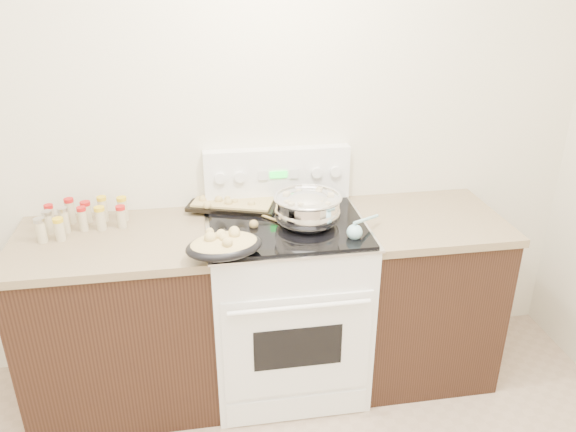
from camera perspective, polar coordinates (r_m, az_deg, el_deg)
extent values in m
cube|color=silver|center=(2.89, -8.29, 9.19)|extent=(4.00, 0.05, 2.70)
cube|color=black|center=(2.99, -16.40, -10.43)|extent=(0.90, 0.64, 0.88)
cube|color=brown|center=(2.76, -17.52, -2.53)|extent=(0.93, 0.67, 0.04)
cube|color=black|center=(3.16, 13.14, -7.94)|extent=(0.70, 0.64, 0.88)
cube|color=brown|center=(2.94, 13.98, -0.34)|extent=(0.73, 0.67, 0.04)
cube|color=white|center=(2.96, -0.16, -9.16)|extent=(0.76, 0.66, 0.92)
cube|color=white|center=(2.69, 1.01, -13.16)|extent=(0.70, 0.01, 0.55)
cube|color=black|center=(2.69, 1.03, -13.25)|extent=(0.42, 0.01, 0.22)
cylinder|color=white|center=(2.52, 1.21, -9.28)|extent=(0.65, 0.02, 0.02)
cube|color=white|center=(2.94, 0.94, -18.93)|extent=(0.70, 0.01, 0.14)
cube|color=silver|center=(2.73, -0.17, -0.98)|extent=(0.78, 0.68, 0.01)
cube|color=black|center=(2.72, -0.17, -0.76)|extent=(0.74, 0.64, 0.01)
cube|color=white|center=(2.94, -1.09, 4.26)|extent=(0.76, 0.07, 0.28)
cylinder|color=white|center=(2.86, -6.92, 3.83)|extent=(0.06, 0.02, 0.06)
cylinder|color=white|center=(2.87, -4.92, 3.96)|extent=(0.06, 0.02, 0.06)
cylinder|color=white|center=(2.92, 2.94, 4.41)|extent=(0.06, 0.02, 0.06)
cylinder|color=white|center=(2.94, 4.85, 4.51)|extent=(0.06, 0.02, 0.06)
cube|color=#19E533|center=(2.89, -0.97, 4.22)|extent=(0.09, 0.00, 0.04)
cube|color=silver|center=(2.88, -2.54, 4.12)|extent=(0.05, 0.00, 0.05)
cube|color=silver|center=(2.90, 0.60, 4.31)|extent=(0.05, 0.00, 0.05)
ellipsoid|color=silver|center=(2.68, 2.00, 0.43)|extent=(0.41, 0.41, 0.19)
cylinder|color=silver|center=(2.70, 1.98, -0.68)|extent=(0.17, 0.17, 0.01)
torus|color=silver|center=(2.65, 2.02, 1.93)|extent=(0.33, 0.33, 0.02)
cylinder|color=silver|center=(2.67, 2.00, 0.83)|extent=(0.30, 0.30, 0.11)
cylinder|color=brown|center=(2.65, 2.02, 1.69)|extent=(0.29, 0.29, 0.00)
cube|color=#BFB38D|center=(2.69, -0.15, 2.15)|extent=(0.04, 0.04, 0.03)
cube|color=#BFB38D|center=(2.71, 2.00, 2.30)|extent=(0.03, 0.03, 0.02)
cube|color=#BFB38D|center=(2.71, -0.03, 2.31)|extent=(0.02, 0.02, 0.02)
cube|color=#BFB38D|center=(2.60, -0.13, 1.38)|extent=(0.03, 0.03, 0.02)
cube|color=#BFB38D|center=(2.75, 3.20, 2.66)|extent=(0.04, 0.04, 0.02)
cube|color=#BFB38D|center=(2.73, 1.09, 2.49)|extent=(0.03, 0.03, 0.02)
cube|color=#BFB38D|center=(2.63, 0.86, 1.59)|extent=(0.04, 0.04, 0.02)
cube|color=#BFB38D|center=(2.68, 1.34, 2.11)|extent=(0.04, 0.04, 0.02)
cube|color=#BFB38D|center=(2.61, 3.22, 1.40)|extent=(0.03, 0.03, 0.02)
cube|color=#BFB38D|center=(2.58, 1.32, 1.11)|extent=(0.03, 0.03, 0.02)
cube|color=#BFB38D|center=(2.59, 4.08, 1.21)|extent=(0.03, 0.03, 0.02)
cube|color=#BFB38D|center=(2.62, 0.93, 1.55)|extent=(0.04, 0.04, 0.03)
cube|color=#BFB38D|center=(2.61, 3.33, 1.38)|extent=(0.03, 0.03, 0.02)
cube|color=#BFB38D|center=(2.72, 3.13, 2.42)|extent=(0.03, 0.03, 0.02)
cube|color=#BFB38D|center=(2.69, 4.39, 2.05)|extent=(0.03, 0.03, 0.02)
cube|color=#BFB38D|center=(2.58, 0.34, 1.15)|extent=(0.03, 0.03, 0.02)
ellipsoid|color=black|center=(2.42, -6.50, -3.07)|extent=(0.37, 0.29, 0.08)
ellipsoid|color=tan|center=(2.42, -6.52, -2.82)|extent=(0.34, 0.26, 0.06)
sphere|color=tan|center=(2.35, -6.17, -2.72)|extent=(0.05, 0.05, 0.05)
sphere|color=tan|center=(2.42, -6.80, -1.86)|extent=(0.04, 0.04, 0.04)
sphere|color=tan|center=(2.45, -5.48, -1.60)|extent=(0.05, 0.05, 0.05)
sphere|color=tan|center=(2.40, -7.89, -2.21)|extent=(0.05, 0.05, 0.05)
sphere|color=tan|center=(2.42, -5.46, -1.83)|extent=(0.05, 0.05, 0.05)
sphere|color=tan|center=(2.41, -6.94, -1.98)|extent=(0.04, 0.04, 0.04)
sphere|color=tan|center=(2.45, -7.96, -1.60)|extent=(0.04, 0.04, 0.04)
sphere|color=tan|center=(2.39, -6.53, -2.27)|extent=(0.04, 0.04, 0.04)
cube|color=black|center=(2.95, -5.37, 1.52)|extent=(0.52, 0.44, 0.02)
cube|color=tan|center=(2.94, -5.38, 1.74)|extent=(0.47, 0.38, 0.02)
sphere|color=tan|center=(3.00, -6.29, 2.45)|extent=(0.03, 0.03, 0.03)
sphere|color=tan|center=(2.93, -8.61, 1.70)|extent=(0.04, 0.04, 0.04)
sphere|color=tan|center=(2.85, -3.73, 1.27)|extent=(0.04, 0.04, 0.04)
sphere|color=tan|center=(2.87, -6.07, 1.41)|extent=(0.04, 0.04, 0.04)
sphere|color=tan|center=(2.89, -5.42, 1.51)|extent=(0.03, 0.03, 0.03)
sphere|color=tan|center=(3.03, -3.85, 2.68)|extent=(0.04, 0.04, 0.04)
sphere|color=tan|center=(2.92, -6.18, 1.75)|extent=(0.03, 0.03, 0.03)
sphere|color=tan|center=(2.90, -7.06, 1.66)|extent=(0.04, 0.04, 0.04)
sphere|color=tan|center=(2.85, -8.20, 1.08)|extent=(0.04, 0.04, 0.04)
sphere|color=tan|center=(3.00, -2.49, 2.59)|extent=(0.03, 0.03, 0.03)
cylinder|color=#A18549|center=(2.76, -2.20, -0.09)|extent=(0.19, 0.21, 0.01)
sphere|color=#A18549|center=(2.68, -3.50, -0.85)|extent=(0.04, 0.04, 0.04)
sphere|color=#8DC7D3|center=(2.58, 6.78, -1.64)|extent=(0.07, 0.07, 0.07)
cylinder|color=#8DC7D3|center=(2.66, 7.95, -0.34)|extent=(0.18, 0.18, 0.06)
cylinder|color=#BFB28C|center=(2.97, -23.01, -0.05)|extent=(0.04, 0.04, 0.09)
cylinder|color=#B21414|center=(2.95, -23.17, 0.89)|extent=(0.04, 0.04, 0.02)
cylinder|color=#BFB28C|center=(2.95, -21.21, 0.35)|extent=(0.04, 0.04, 0.11)
cylinder|color=#B21414|center=(2.93, -21.40, 1.49)|extent=(0.05, 0.05, 0.02)
cylinder|color=#BFB28C|center=(2.93, -19.78, 0.23)|extent=(0.05, 0.05, 0.09)
cylinder|color=#B21414|center=(2.91, -19.93, 1.21)|extent=(0.05, 0.05, 0.02)
cylinder|color=#BFB28C|center=(2.92, -18.27, 0.55)|extent=(0.04, 0.04, 0.11)
cylinder|color=gold|center=(2.90, -18.43, 1.71)|extent=(0.05, 0.05, 0.02)
cylinder|color=#BFB28C|center=(2.90, -16.43, 0.55)|extent=(0.05, 0.05, 0.11)
cylinder|color=gold|center=(2.87, -16.57, 1.68)|extent=(0.05, 0.05, 0.02)
cylinder|color=#BFB28C|center=(2.88, -23.14, -0.72)|extent=(0.04, 0.04, 0.09)
cylinder|color=#B2B2B7|center=(2.86, -23.33, 0.30)|extent=(0.05, 0.05, 0.02)
cylinder|color=#BFB28C|center=(2.86, -21.74, -0.55)|extent=(0.04, 0.04, 0.11)
cylinder|color=#B2B2B7|center=(2.83, -21.94, 0.62)|extent=(0.05, 0.05, 0.02)
cylinder|color=#BFB28C|center=(2.85, -20.11, -0.44)|extent=(0.04, 0.04, 0.10)
cylinder|color=#B21414|center=(2.82, -20.28, 0.68)|extent=(0.04, 0.04, 0.02)
cylinder|color=#BFB28C|center=(2.83, -18.49, -0.39)|extent=(0.05, 0.05, 0.10)
cylinder|color=gold|center=(2.81, -18.64, 0.70)|extent=(0.05, 0.05, 0.02)
cylinder|color=#BFB28C|center=(2.82, -16.55, -0.24)|extent=(0.04, 0.04, 0.09)
cylinder|color=#B21414|center=(2.80, -16.68, 0.81)|extent=(0.05, 0.05, 0.02)
cylinder|color=#BFB28C|center=(2.80, -23.78, -1.49)|extent=(0.05, 0.05, 0.10)
cylinder|color=#B2B2B7|center=(2.78, -23.98, -0.39)|extent=(0.05, 0.05, 0.02)
cylinder|color=#BFB28C|center=(2.79, -22.17, -1.42)|extent=(0.05, 0.05, 0.09)
cylinder|color=gold|center=(2.77, -22.35, -0.39)|extent=(0.05, 0.05, 0.02)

